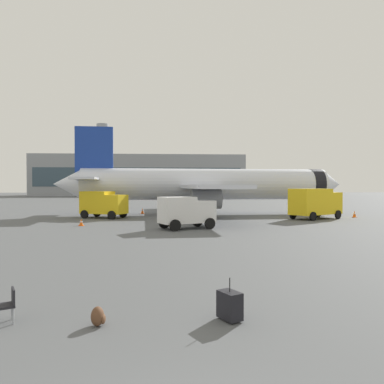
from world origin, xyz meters
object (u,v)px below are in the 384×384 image
(safety_cone_near, at_px, (81,222))
(rolling_suitcase, at_px, (230,305))
(safety_cone_far, at_px, (354,214))
(traveller_backpack, at_px, (98,317))
(airplane_at_gate, at_px, (205,185))
(cargo_van, at_px, (186,211))
(fuel_truck, at_px, (315,202))
(safety_cone_mid, at_px, (142,211))
(gate_chair, at_px, (7,303))
(service_truck, at_px, (103,203))

(safety_cone_near, xyz_separation_m, rolling_suitcase, (9.05, -23.59, 0.09))
(safety_cone_far, distance_m, traveller_backpack, 38.10)
(airplane_at_gate, bearing_deg, safety_cone_near, -133.93)
(airplane_at_gate, height_order, cargo_van, airplane_at_gate)
(traveller_backpack, bearing_deg, fuel_truck, 59.12)
(safety_cone_mid, relative_size, gate_chair, 0.84)
(gate_chair, bearing_deg, safety_cone_far, 50.69)
(safety_cone_mid, relative_size, rolling_suitcase, 0.66)
(safety_cone_near, distance_m, safety_cone_far, 29.12)
(traveller_backpack, bearing_deg, safety_cone_mid, 92.01)
(safety_cone_mid, xyz_separation_m, gate_chair, (-1.01, -37.18, 0.14))
(airplane_at_gate, height_order, safety_cone_mid, airplane_at_gate)
(rolling_suitcase, xyz_separation_m, gate_chair, (-5.63, 0.21, 0.11))
(safety_cone_near, bearing_deg, gate_chair, -81.68)
(safety_cone_near, distance_m, gate_chair, 23.63)
(safety_cone_near, distance_m, rolling_suitcase, 25.26)
(gate_chair, bearing_deg, safety_cone_near, 98.32)
(cargo_van, bearing_deg, service_truck, 127.92)
(safety_cone_far, bearing_deg, gate_chair, -129.31)
(service_truck, xyz_separation_m, rolling_suitcase, (8.44, -31.44, -1.22))
(safety_cone_far, distance_m, rolling_suitcase, 36.10)
(cargo_van, xyz_separation_m, traveller_backpack, (-3.28, -20.81, -1.22))
(fuel_truck, distance_m, safety_cone_near, 23.73)
(service_truck, relative_size, fuel_truck, 0.83)
(airplane_at_gate, distance_m, cargo_van, 16.00)
(safety_cone_near, xyz_separation_m, gate_chair, (3.42, -23.38, 0.20))
(safety_cone_mid, height_order, gate_chair, gate_chair)
(fuel_truck, bearing_deg, safety_cone_far, 18.22)
(safety_cone_mid, bearing_deg, fuel_truck, -24.59)
(cargo_van, relative_size, safety_cone_near, 8.00)
(airplane_at_gate, relative_size, safety_cone_far, 48.82)
(fuel_truck, distance_m, gate_chair, 34.77)
(fuel_truck, distance_m, safety_cone_mid, 20.57)
(service_truck, distance_m, gate_chair, 31.38)
(safety_cone_far, bearing_deg, service_truck, 178.17)
(airplane_at_gate, relative_size, rolling_suitcase, 32.50)
(service_truck, xyz_separation_m, traveller_backpack, (5.13, -31.61, -1.37))
(service_truck, relative_size, cargo_van, 1.09)
(safety_cone_far, xyz_separation_m, traveller_backpack, (-22.53, -30.72, -0.13))
(safety_cone_far, bearing_deg, safety_cone_near, -166.15)
(service_truck, xyz_separation_m, safety_cone_mid, (3.82, 5.95, -1.25))
(fuel_truck, relative_size, traveller_backpack, 13.29)
(fuel_truck, xyz_separation_m, gate_chair, (-19.67, -28.64, -1.27))
(fuel_truck, height_order, rolling_suitcase, fuel_truck)
(traveller_backpack, bearing_deg, gate_chair, 170.89)
(fuel_truck, xyz_separation_m, rolling_suitcase, (-14.04, -28.85, -1.38))
(airplane_at_gate, height_order, safety_cone_far, airplane_at_gate)
(fuel_truck, height_order, safety_cone_mid, fuel_truck)
(fuel_truck, distance_m, cargo_van, 16.30)
(safety_cone_far, xyz_separation_m, rolling_suitcase, (-19.22, -30.55, 0.03))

